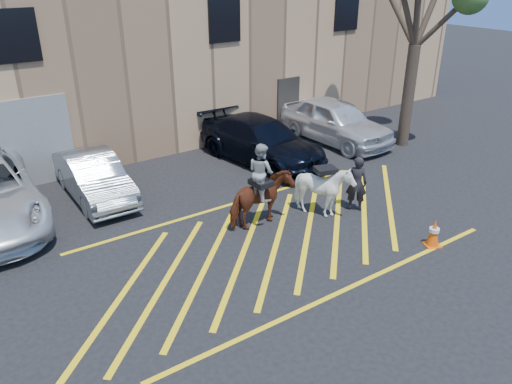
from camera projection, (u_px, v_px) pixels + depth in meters
ground at (270, 237)px, 13.01m from camera, size 90.00×90.00×0.00m
car_silver_sedan at (94, 177)px, 14.91m from camera, size 1.45×4.08×1.34m
car_blue_suv at (262, 141)px, 17.61m from camera, size 2.83×5.53×1.54m
car_white_suv at (335, 121)px, 19.54m from camera, size 2.21×5.06×1.70m
handler at (356, 183)px, 14.13m from camera, size 0.70×0.69×1.63m
warehouse at (98, 39)px, 20.41m from camera, size 32.42×10.20×7.30m
hatching_zone at (277, 242)px, 12.78m from camera, size 12.60×5.12×0.01m
mounted_bay at (261, 194)px, 13.19m from camera, size 1.82×0.91×2.34m
saddled_white at (324, 190)px, 13.83m from camera, size 1.57×1.68×1.54m
traffic_cone at (434, 233)px, 12.48m from camera, size 0.50×0.50×0.73m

